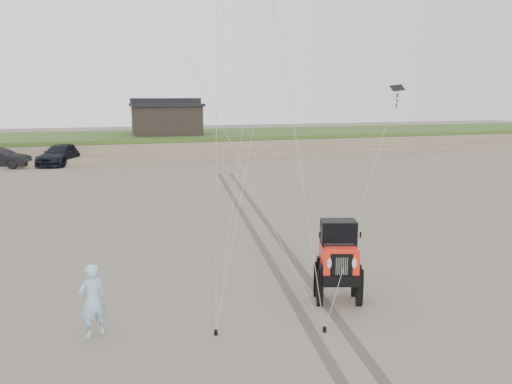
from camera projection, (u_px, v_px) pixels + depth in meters
ground at (287, 324)px, 11.73m from camera, size 160.00×160.00×0.00m
dune_ridge at (145, 144)px, 46.73m from camera, size 160.00×14.25×1.73m
cabin at (166, 118)px, 46.39m from camera, size 6.40×5.40×3.35m
truck_c at (61, 155)px, 38.85m from camera, size 3.91×5.63×1.51m
jeep at (338, 270)px, 12.85m from camera, size 3.24×4.97×1.71m
man at (93, 300)px, 10.99m from camera, size 0.72×0.62×1.67m
stake_main at (216, 333)px, 11.17m from camera, size 0.08×0.08×0.12m
stake_aux at (325, 330)px, 11.31m from camera, size 0.08×0.08×0.12m
tire_tracks at (262, 231)px, 19.81m from camera, size 5.22×29.74×0.01m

